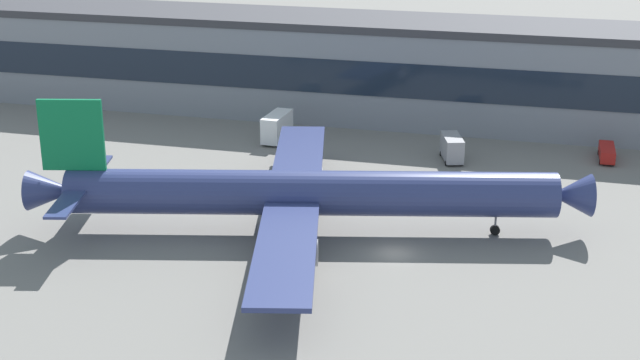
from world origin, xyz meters
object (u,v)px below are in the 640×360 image
Objects in this scene: airliner at (303,193)px; stair_truck at (452,147)px; belt_loader at (607,152)px; catering_truck at (277,126)px.

stair_truck is at bearing 66.60° from airliner.
belt_loader is (34.17, 35.85, -3.68)m from airliner.
catering_truck is at bearing 174.73° from stair_truck.
stair_truck reaches higher than belt_loader.
stair_truck is at bearing -165.24° from belt_loader.
catering_truck is at bearing 112.00° from airliner.
airliner is at bearing -68.00° from catering_truck.
belt_loader is at bearing 14.76° from stair_truck.
belt_loader is at bearing 3.76° from catering_truck.
stair_truck is 0.88× the size of catering_truck.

